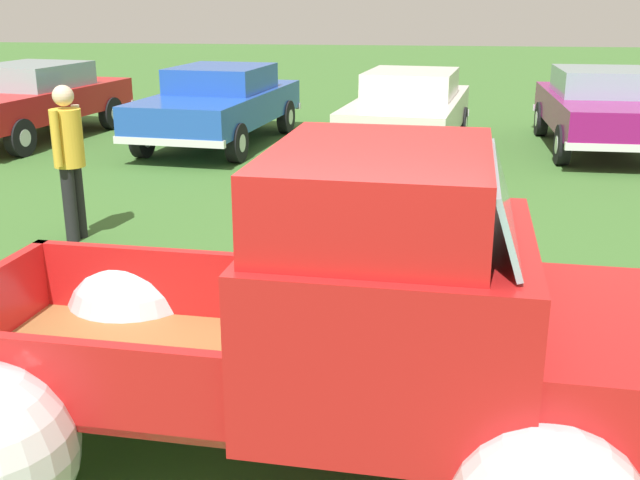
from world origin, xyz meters
TOP-DOWN VIEW (x-y plane):
  - ground_plane at (0.00, 0.00)m, footprint 80.00×80.00m
  - vintage_pickup_truck at (0.39, -0.03)m, footprint 4.73×3.00m
  - show_car_0 at (-6.69, 9.97)m, footprint 2.57×4.91m
  - show_car_1 at (-2.93, 9.93)m, footprint 2.40×4.79m
  - show_car_2 at (0.57, 9.48)m, footprint 2.35×4.64m
  - show_car_3 at (3.99, 10.27)m, footprint 1.98×4.43m
  - spectator_0 at (-3.11, 3.97)m, footprint 0.37×0.54m

SIDE VIEW (x-z plane):
  - ground_plane at x=0.00m, z-range 0.00..0.00m
  - vintage_pickup_truck at x=0.39m, z-range -0.22..1.74m
  - show_car_2 at x=0.57m, z-range 0.07..1.50m
  - show_car_3 at x=3.99m, z-range 0.07..1.50m
  - show_car_1 at x=-2.93m, z-range 0.07..1.50m
  - show_car_0 at x=-6.69m, z-range 0.07..1.50m
  - spectator_0 at x=-3.11m, z-range 0.13..1.88m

